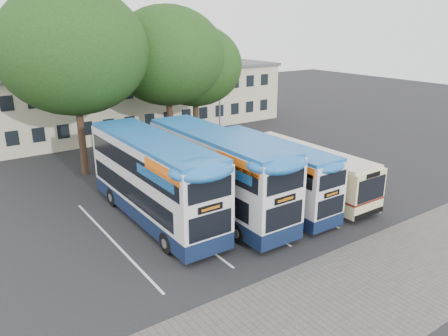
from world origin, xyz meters
name	(u,v)px	position (x,y,z in m)	size (l,w,h in m)	color
ground	(335,224)	(0.00, 0.00, 0.00)	(120.00, 120.00, 0.00)	black
paving_strip	(393,277)	(-2.00, -5.00, 0.01)	(40.00, 6.00, 0.01)	#595654
bay_lines	(227,209)	(-3.75, 5.00, 0.01)	(14.12, 11.00, 0.01)	silver
depot_building	(131,99)	(0.00, 26.99, 3.15)	(32.40, 8.40, 6.20)	#AEAA8C
lamp_post	(220,83)	(6.00, 19.97, 5.08)	(0.25, 1.05, 9.06)	gray
tree_left	(73,51)	(-8.49, 16.17, 8.68)	(10.13, 10.13, 12.99)	black
tree_mid	(167,56)	(-0.83, 17.29, 7.96)	(9.14, 9.14, 11.86)	black
tree_right	(195,66)	(2.22, 18.20, 6.98)	(8.07, 8.07, 10.42)	black
bus_dd_left	(153,176)	(-7.83, 6.16, 2.59)	(2.73, 11.27, 4.70)	#0F1C39
bus_dd_mid	(217,170)	(-4.43, 5.03, 2.58)	(2.73, 11.25, 4.69)	#0F1C39
bus_dd_right	(270,171)	(-1.29, 4.08, 2.17)	(2.29, 9.45, 3.93)	#0F1C39
bus_single	(304,168)	(1.75, 4.29, 1.70)	(2.55, 10.03, 2.99)	beige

